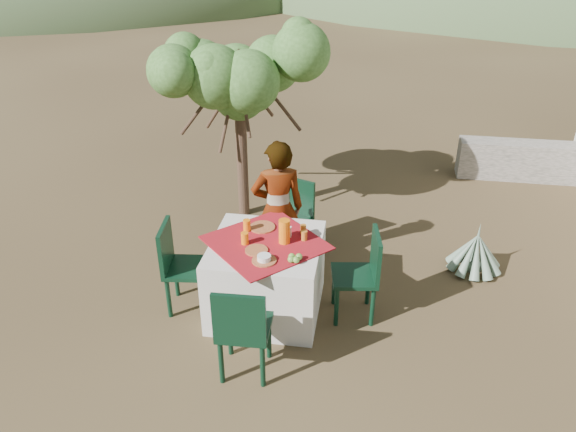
# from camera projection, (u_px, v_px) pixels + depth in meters

# --- Properties ---
(ground) EXTENTS (160.00, 160.00, 0.00)m
(ground) POSITION_uv_depth(u_px,v_px,m) (258.00, 295.00, 5.73)
(ground) COLOR #322517
(ground) RESTS_ON ground
(table) EXTENTS (1.30, 1.30, 0.76)m
(table) POSITION_uv_depth(u_px,v_px,m) (266.00, 276.00, 5.37)
(table) COLOR white
(table) RESTS_ON ground
(chair_far) EXTENTS (0.52, 0.52, 0.86)m
(chair_far) POSITION_uv_depth(u_px,v_px,m) (294.00, 214.00, 6.26)
(chair_far) COLOR black
(chair_far) RESTS_ON ground
(chair_near) EXTENTS (0.44, 0.44, 0.92)m
(chair_near) POSITION_uv_depth(u_px,v_px,m) (243.00, 328.00, 4.51)
(chair_near) COLOR black
(chair_near) RESTS_ON ground
(chair_left) EXTENTS (0.47, 0.47, 0.91)m
(chair_left) POSITION_uv_depth(u_px,v_px,m) (179.00, 263.00, 5.34)
(chair_left) COLOR black
(chair_left) RESTS_ON ground
(chair_right) EXTENTS (0.47, 0.47, 0.90)m
(chair_right) POSITION_uv_depth(u_px,v_px,m) (363.00, 271.00, 5.23)
(chair_right) COLOR black
(chair_right) RESTS_ON ground
(person) EXTENTS (0.64, 0.52, 1.50)m
(person) POSITION_uv_depth(u_px,v_px,m) (278.00, 209.00, 5.78)
(person) COLOR #8C6651
(person) RESTS_ON ground
(shrub_tree) EXTENTS (1.81, 1.77, 2.13)m
(shrub_tree) POSITION_uv_depth(u_px,v_px,m) (246.00, 84.00, 6.52)
(shrub_tree) COLOR #493324
(shrub_tree) RESTS_ON ground
(agave) EXTENTS (0.59, 0.60, 0.64)m
(agave) POSITION_uv_depth(u_px,v_px,m) (475.00, 253.00, 6.05)
(agave) COLOR slate
(agave) RESTS_ON ground
(stone_wall) EXTENTS (2.60, 0.35, 0.55)m
(stone_wall) POSITION_uv_depth(u_px,v_px,m) (551.00, 162.00, 8.04)
(stone_wall) COLOR gray
(stone_wall) RESTS_ON ground
(plate_far) EXTENTS (0.25, 0.25, 0.01)m
(plate_far) POSITION_uv_depth(u_px,v_px,m) (262.00, 227.00, 5.42)
(plate_far) COLOR brown
(plate_far) RESTS_ON table
(plate_near) EXTENTS (0.21, 0.21, 0.01)m
(plate_near) POSITION_uv_depth(u_px,v_px,m) (256.00, 250.00, 5.05)
(plate_near) COLOR brown
(plate_near) RESTS_ON table
(glass_far) EXTENTS (0.07, 0.07, 0.12)m
(glass_far) POSITION_uv_depth(u_px,v_px,m) (247.00, 225.00, 5.35)
(glass_far) COLOR orange
(glass_far) RESTS_ON table
(glass_near) EXTENTS (0.07, 0.07, 0.11)m
(glass_near) POSITION_uv_depth(u_px,v_px,m) (245.00, 238.00, 5.14)
(glass_near) COLOR orange
(glass_near) RESTS_ON table
(juice_pitcher) EXTENTS (0.11, 0.11, 0.23)m
(juice_pitcher) POSITION_uv_depth(u_px,v_px,m) (284.00, 231.00, 5.13)
(juice_pitcher) COLOR orange
(juice_pitcher) RESTS_ON table
(bowl_plate) EXTENTS (0.22, 0.22, 0.01)m
(bowl_plate) POSITION_uv_depth(u_px,v_px,m) (264.00, 260.00, 4.91)
(bowl_plate) COLOR brown
(bowl_plate) RESTS_ON table
(white_bowl) EXTENTS (0.12, 0.12, 0.05)m
(white_bowl) POSITION_uv_depth(u_px,v_px,m) (264.00, 258.00, 4.89)
(white_bowl) COLOR white
(white_bowl) RESTS_ON bowl_plate
(jar_left) EXTENTS (0.06, 0.06, 0.09)m
(jar_left) POSITION_uv_depth(u_px,v_px,m) (304.00, 235.00, 5.20)
(jar_left) COLOR #BF6F21
(jar_left) RESTS_ON table
(jar_right) EXTENTS (0.06, 0.06, 0.09)m
(jar_right) POSITION_uv_depth(u_px,v_px,m) (303.00, 229.00, 5.31)
(jar_right) COLOR #BF6F21
(jar_right) RESTS_ON table
(napkin_holder) EXTENTS (0.08, 0.05, 0.10)m
(napkin_holder) POSITION_uv_depth(u_px,v_px,m) (287.00, 232.00, 5.25)
(napkin_holder) COLOR white
(napkin_holder) RESTS_ON table
(fruit_cluster) EXTENTS (0.12, 0.11, 0.06)m
(fruit_cluster) POSITION_uv_depth(u_px,v_px,m) (294.00, 258.00, 4.89)
(fruit_cluster) COLOR #6C9E39
(fruit_cluster) RESTS_ON table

